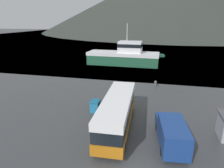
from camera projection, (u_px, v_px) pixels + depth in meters
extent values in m
plane|color=slate|center=(159.00, 35.00, 145.42)|extent=(240.00, 240.00, 0.00)
cube|color=#B26614|center=(117.00, 120.00, 19.86)|extent=(3.06, 10.66, 0.98)
cube|color=black|center=(117.00, 110.00, 19.53)|extent=(3.00, 10.45, 1.12)
cube|color=white|center=(117.00, 101.00, 19.25)|extent=(3.06, 10.66, 0.70)
cube|color=black|center=(124.00, 93.00, 24.55)|extent=(2.25, 0.17, 1.51)
cylinder|color=black|center=(113.00, 108.00, 23.66)|extent=(0.34, 0.91, 0.90)
cylinder|color=black|center=(132.00, 109.00, 23.26)|extent=(0.34, 0.91, 0.90)
cylinder|color=black|center=(97.00, 144.00, 16.75)|extent=(0.34, 0.91, 0.90)
cylinder|color=black|center=(124.00, 147.00, 16.36)|extent=(0.34, 0.91, 0.90)
cube|color=navy|center=(173.00, 135.00, 16.52)|extent=(2.60, 4.63, 1.97)
cube|color=navy|center=(167.00, 121.00, 19.64)|extent=(2.29, 2.13, 1.08)
cube|color=black|center=(169.00, 118.00, 18.49)|extent=(1.76, 0.28, 0.69)
cylinder|color=black|center=(157.00, 127.00, 19.66)|extent=(0.30, 0.72, 0.70)
cylinder|color=black|center=(176.00, 128.00, 19.47)|extent=(0.30, 0.72, 0.70)
cylinder|color=black|center=(162.00, 152.00, 15.97)|extent=(0.30, 0.72, 0.70)
cylinder|color=black|center=(186.00, 153.00, 15.77)|extent=(0.30, 0.72, 0.70)
cube|color=#1E5138|center=(123.00, 58.00, 48.21)|extent=(16.88, 5.47, 2.99)
cube|color=silver|center=(123.00, 54.00, 47.86)|extent=(17.04, 5.52, 0.75)
cube|color=silver|center=(130.00, 47.00, 46.95)|extent=(5.43, 3.72, 2.61)
cube|color=black|center=(130.00, 45.00, 46.83)|extent=(5.54, 3.83, 0.78)
cylinder|color=#B2B2B7|center=(127.00, 32.00, 46.12)|extent=(0.20, 0.20, 4.00)
cube|color=teal|center=(95.00, 107.00, 23.63)|extent=(0.96, 1.20, 1.22)
cube|color=#1A5F86|center=(95.00, 101.00, 23.42)|extent=(1.06, 1.32, 0.14)
cube|color=#1E5138|center=(153.00, 56.00, 58.32)|extent=(6.52, 3.95, 0.71)
cylinder|color=#4C4C51|center=(155.00, 85.00, 32.64)|extent=(0.39, 0.39, 0.61)
sphere|color=#4C4C51|center=(156.00, 82.00, 32.52)|extent=(0.44, 0.44, 0.44)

